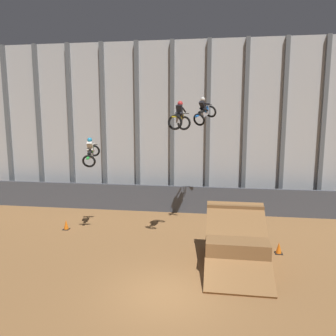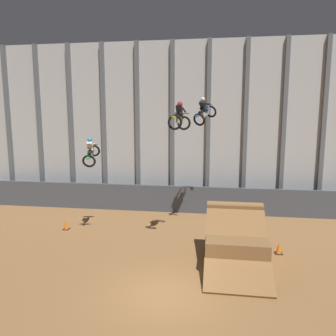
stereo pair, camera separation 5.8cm
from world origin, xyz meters
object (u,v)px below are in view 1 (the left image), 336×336
dirt_ramp (236,243)px  rider_bike_left_air (91,152)px  rider_bike_right_air (204,112)px  traffic_cone_arena_edge (66,225)px  traffic_cone_near_ramp (279,248)px  rider_bike_center_air (180,118)px

dirt_ramp → rider_bike_left_air: rider_bike_left_air is taller
rider_bike_right_air → traffic_cone_arena_edge: 10.45m
rider_bike_left_air → traffic_cone_arena_edge: bearing=160.9°
rider_bike_left_air → traffic_cone_arena_edge: (-1.82, 0.30, -4.38)m
traffic_cone_arena_edge → traffic_cone_near_ramp: bearing=-8.6°
traffic_cone_near_ramp → dirt_ramp: bearing=-151.2°
dirt_ramp → traffic_cone_arena_edge: size_ratio=7.78×
rider_bike_left_air → rider_bike_center_air: 5.44m
rider_bike_center_air → traffic_cone_near_ramp: (4.95, -0.57, -6.25)m
rider_bike_center_air → rider_bike_right_air: rider_bike_right_air is taller
rider_bike_center_air → traffic_cone_arena_edge: (-6.85, 1.20, -6.25)m
rider_bike_right_air → traffic_cone_arena_edge: rider_bike_right_air is taller
dirt_ramp → rider_bike_right_air: bearing=110.8°
rider_bike_left_air → rider_bike_center_air: rider_bike_center_air is taller
traffic_cone_near_ramp → rider_bike_left_air: bearing=171.6°
rider_bike_right_air → traffic_cone_near_ramp: rider_bike_right_air is taller
rider_bike_center_air → traffic_cone_near_ramp: size_ratio=3.09×
rider_bike_left_air → rider_bike_right_air: size_ratio=1.03×
rider_bike_left_air → traffic_cone_near_ramp: rider_bike_left_air is taller
traffic_cone_arena_edge → rider_bike_right_air: bearing=10.5°
rider_bike_center_air → rider_bike_right_air: bearing=79.6°
dirt_ramp → traffic_cone_arena_edge: (-9.65, 2.96, -0.59)m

